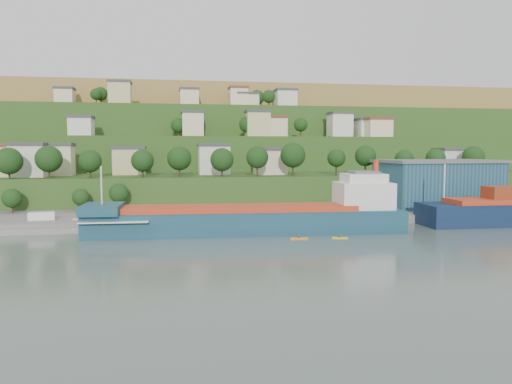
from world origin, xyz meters
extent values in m
plane|color=#46554F|center=(0.00, 0.00, 0.00)|extent=(500.00, 500.00, 0.00)
cube|color=slate|center=(20.00, 28.00, 0.00)|extent=(220.00, 26.00, 4.00)
cube|color=slate|center=(-55.00, 22.00, 0.00)|extent=(40.00, 18.00, 2.40)
cube|color=#284719|center=(0.00, 56.00, 0.00)|extent=(260.00, 32.00, 20.00)
cube|color=#284719|center=(0.00, 86.00, 0.00)|extent=(280.00, 32.00, 44.00)
cube|color=#284719|center=(0.00, 116.00, 0.00)|extent=(300.00, 32.00, 70.00)
cube|color=olive|center=(0.00, 190.00, 0.00)|extent=(360.00, 120.00, 96.00)
cube|color=#C7BC80|center=(-69.36, 54.49, 14.14)|extent=(9.77, 7.50, 8.28)
cube|color=brown|center=(-69.36, 54.49, 18.73)|extent=(10.37, 8.10, 0.90)
cube|color=silver|center=(-62.22, 51.54, 14.28)|extent=(9.00, 7.09, 8.56)
cube|color=#3F3F44|center=(-62.22, 51.54, 19.01)|extent=(9.60, 7.69, 0.90)
cube|color=silver|center=(-58.31, 59.02, 13.30)|extent=(8.53, 8.67, 6.60)
cube|color=#3F3F44|center=(-58.31, 59.02, 17.05)|extent=(9.13, 9.27, 0.90)
cube|color=beige|center=(-55.30, 57.19, 14.26)|extent=(7.60, 7.12, 8.53)
cube|color=#3F3F44|center=(-55.30, 57.19, 18.98)|extent=(8.20, 7.72, 0.90)
cube|color=#C7BC80|center=(-35.88, 60.47, 13.83)|extent=(9.29, 8.45, 7.66)
cube|color=#3F3F44|center=(-35.88, 60.47, 18.11)|extent=(9.89, 9.05, 0.90)
cube|color=silver|center=(-10.55, 57.12, 14.26)|extent=(9.19, 7.30, 8.52)
cube|color=#3F3F44|center=(-10.55, 57.12, 18.97)|extent=(9.79, 7.90, 0.90)
cube|color=beige|center=(6.24, 54.14, 13.62)|extent=(9.27, 7.92, 7.24)
cube|color=#3F3F44|center=(6.24, 54.14, 17.69)|extent=(9.87, 8.52, 0.90)
cube|color=silver|center=(66.23, 54.63, 13.59)|extent=(8.26, 7.75, 7.17)
cube|color=#3F3F44|center=(66.23, 54.63, 17.62)|extent=(8.86, 8.35, 0.90)
cube|color=silver|center=(-53.76, 86.44, 25.12)|extent=(7.64, 8.88, 6.24)
cube|color=#3F3F44|center=(-53.76, 86.44, 28.69)|extent=(8.24, 9.48, 0.90)
cube|color=beige|center=(-15.30, 91.59, 26.39)|extent=(7.62, 8.15, 8.77)
cube|color=#3F3F44|center=(-15.30, 91.59, 31.22)|extent=(8.22, 8.75, 0.90)
cube|color=#C7BC80|center=(7.84, 85.04, 26.43)|extent=(8.36, 7.44, 8.86)
cube|color=#3F3F44|center=(7.84, 85.04, 31.31)|extent=(8.96, 8.04, 0.90)
cube|color=beige|center=(14.72, 91.29, 25.62)|extent=(9.83, 8.46, 7.23)
cube|color=brown|center=(14.72, 91.29, 29.68)|extent=(10.43, 9.06, 0.90)
cube|color=silver|center=(40.96, 90.24, 26.49)|extent=(8.09, 7.98, 8.99)
cube|color=#3F3F44|center=(40.96, 90.24, 31.44)|extent=(8.69, 8.58, 0.90)
cube|color=silver|center=(51.07, 87.70, 25.27)|extent=(7.97, 8.56, 6.55)
cube|color=#3F3F44|center=(51.07, 87.70, 29.00)|extent=(8.57, 9.16, 0.90)
cube|color=beige|center=(52.43, 80.89, 25.21)|extent=(8.85, 7.58, 6.42)
cube|color=brown|center=(52.43, 80.89, 28.87)|extent=(9.45, 8.18, 0.90)
cube|color=beige|center=(-65.57, 121.30, 38.41)|extent=(7.12, 7.80, 6.83)
cube|color=#3F3F44|center=(-65.57, 121.30, 42.28)|extent=(7.72, 8.40, 0.90)
cube|color=#C7BC80|center=(-42.72, 110.22, 39.26)|extent=(8.43, 8.43, 8.52)
cube|color=#3F3F44|center=(-42.72, 110.22, 43.97)|extent=(9.03, 9.03, 0.90)
cube|color=beige|center=(-15.23, 121.00, 38.74)|extent=(7.65, 8.64, 7.48)
cube|color=#3F3F44|center=(-15.23, 121.00, 42.93)|extent=(8.25, 9.24, 0.90)
cube|color=beige|center=(5.72, 120.65, 39.27)|extent=(7.56, 7.70, 8.54)
cube|color=brown|center=(5.72, 120.65, 43.99)|extent=(8.16, 8.30, 0.90)
cube|color=beige|center=(9.62, 120.68, 38.04)|extent=(9.30, 7.17, 6.08)
cube|color=#3F3F44|center=(9.62, 120.68, 41.53)|extent=(9.90, 7.77, 0.90)
cube|color=silver|center=(25.76, 117.32, 38.77)|extent=(8.55, 8.42, 7.53)
cube|color=#3F3F44|center=(25.76, 117.32, 42.98)|extent=(9.15, 9.02, 0.90)
cylinder|color=#382619|center=(-64.58, 42.20, 11.37)|extent=(0.50, 0.50, 2.73)
sphere|color=black|center=(-64.58, 42.20, 14.63)|extent=(6.92, 6.92, 6.92)
cylinder|color=#382619|center=(-55.30, 44.25, 11.58)|extent=(0.50, 0.50, 3.17)
sphere|color=black|center=(-55.30, 44.25, 15.09)|extent=(6.99, 6.99, 6.99)
cylinder|color=#382619|center=(-44.75, 43.54, 11.42)|extent=(0.50, 0.50, 2.84)
sphere|color=black|center=(-44.75, 43.54, 14.51)|extent=(6.06, 6.06, 6.06)
cylinder|color=#382619|center=(-31.24, 45.43, 11.40)|extent=(0.50, 0.50, 2.81)
sphere|color=black|center=(-31.24, 45.43, 14.50)|extent=(6.18, 6.18, 6.18)
cylinder|color=#382619|center=(-21.22, 45.78, 11.64)|extent=(0.50, 0.50, 3.28)
sphere|color=black|center=(-21.22, 45.78, 15.14)|extent=(6.75, 6.75, 6.75)
cylinder|color=#382619|center=(-9.51, 43.81, 11.48)|extent=(0.50, 0.50, 2.95)
sphere|color=black|center=(-9.51, 43.81, 14.75)|extent=(6.54, 6.54, 6.54)
cylinder|color=#382619|center=(0.24, 42.27, 11.85)|extent=(0.50, 0.50, 3.71)
sphere|color=black|center=(0.24, 42.27, 15.41)|extent=(6.21, 6.21, 6.21)
cylinder|color=#382619|center=(10.81, 43.79, 12.00)|extent=(0.50, 0.50, 4.01)
sphere|color=black|center=(10.81, 43.79, 15.98)|extent=(7.18, 7.18, 7.18)
cylinder|color=#382619|center=(24.22, 44.96, 11.82)|extent=(0.50, 0.50, 3.63)
sphere|color=black|center=(24.22, 44.96, 15.09)|extent=(5.28, 5.28, 5.28)
cylinder|color=#382619|center=(33.07, 44.79, 12.01)|extent=(0.50, 0.50, 4.02)
sphere|color=black|center=(33.07, 44.79, 15.72)|extent=(6.17, 6.17, 6.17)
cylinder|color=#382619|center=(45.22, 44.50, 11.57)|extent=(0.50, 0.50, 3.13)
sphere|color=black|center=(45.22, 44.50, 14.67)|extent=(5.58, 5.58, 5.58)
cylinder|color=#382619|center=(55.00, 43.89, 11.67)|extent=(0.50, 0.50, 3.35)
sphere|color=black|center=(55.00, 43.89, 14.95)|extent=(5.83, 5.83, 5.83)
cylinder|color=#382619|center=(68.61, 45.68, 11.69)|extent=(0.50, 0.50, 3.37)
sphere|color=black|center=(68.61, 45.68, 15.23)|extent=(6.77, 6.77, 6.77)
cylinder|color=#382619|center=(4.28, 85.41, 23.46)|extent=(0.50, 0.50, 2.92)
sphere|color=black|center=(4.28, 85.41, 26.62)|extent=(6.19, 6.19, 6.19)
cylinder|color=#382619|center=(-52.79, 117.47, 36.77)|extent=(0.50, 0.50, 3.53)
sphere|color=black|center=(-52.79, 117.47, 39.83)|extent=(4.70, 4.70, 4.70)
cylinder|color=#382619|center=(16.81, 108.87, 36.39)|extent=(0.50, 0.50, 2.79)
sphere|color=black|center=(16.81, 108.87, 39.27)|extent=(5.40, 5.40, 5.40)
cylinder|color=#382619|center=(28.09, 122.67, 36.85)|extent=(0.50, 0.50, 3.70)
sphere|color=black|center=(28.09, 122.67, 40.23)|extent=(5.55, 5.55, 5.55)
cylinder|color=#382619|center=(-51.33, 120.15, 36.87)|extent=(0.50, 0.50, 3.75)
sphere|color=black|center=(-51.33, 120.15, 40.29)|extent=(5.61, 5.61, 5.61)
cylinder|color=#382619|center=(23.79, 84.12, 23.63)|extent=(0.50, 0.50, 3.25)
sphere|color=black|center=(23.79, 84.12, 26.66)|extent=(5.12, 5.12, 5.12)
cylinder|color=#382619|center=(-20.47, 92.28, 23.41)|extent=(0.50, 0.50, 2.82)
sphere|color=black|center=(-20.47, 92.28, 26.33)|extent=(5.51, 5.51, 5.51)
cylinder|color=#382619|center=(14.01, 120.72, 36.67)|extent=(0.50, 0.50, 3.34)
sphere|color=black|center=(14.01, 120.72, 40.09)|extent=(6.37, 6.37, 6.37)
cube|color=#133A49|center=(-7.93, 8.10, 1.43)|extent=(66.95, 13.76, 6.65)
cube|color=#BE3719|center=(-9.83, 8.10, 5.32)|extent=(49.77, 11.01, 1.14)
cube|color=#133A49|center=(-37.38, 8.10, 5.70)|extent=(8.11, 10.82, 1.90)
cube|color=silver|center=(17.72, 8.10, 7.60)|extent=(11.86, 10.06, 5.70)
cube|color=silver|center=(17.72, 8.10, 11.40)|extent=(8.92, 8.02, 1.90)
cube|color=#595B5E|center=(17.72, 8.10, 12.64)|extent=(5.98, 5.98, 0.57)
cylinder|color=#BE3719|center=(20.57, 8.10, 13.78)|extent=(1.20, 1.20, 2.85)
cylinder|color=silver|center=(-37.38, 8.10, 10.45)|extent=(0.36, 0.36, 7.60)
cube|color=silver|center=(-34.53, 8.10, 3.61)|extent=(13.82, 11.39, 0.24)
cylinder|color=silver|center=(37.95, 9.79, 10.43)|extent=(0.36, 0.36, 7.68)
cube|color=navy|center=(48.15, 30.77, 8.00)|extent=(30.64, 19.09, 12.00)
cube|color=#595B5E|center=(48.15, 30.77, 14.40)|extent=(31.68, 20.13, 0.80)
cube|color=white|center=(-52.03, 21.24, 2.48)|extent=(5.76, 3.02, 2.57)
cube|color=silver|center=(-43.12, 20.54, 1.66)|extent=(4.71, 2.09, 0.92)
cube|color=orange|center=(1.03, -0.62, 0.13)|extent=(3.54, 0.69, 0.26)
sphere|color=#3F3F44|center=(1.03, -0.62, 0.57)|extent=(0.62, 0.62, 0.62)
cube|color=gold|center=(9.19, -1.30, 0.12)|extent=(3.19, 1.48, 0.24)
sphere|color=#3F3F44|center=(9.19, -1.30, 0.51)|extent=(0.55, 0.55, 0.55)
camera|label=1|loc=(-23.95, -94.77, 17.61)|focal=35.00mm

